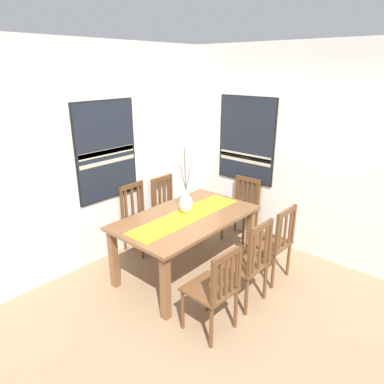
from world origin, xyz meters
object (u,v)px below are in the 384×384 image
(chair_0, at_px, (248,262))
(chair_4, at_px, (140,216))
(centerpiece_vase, at_px, (186,202))
(chair_1, at_px, (215,288))
(chair_2, at_px, (169,206))
(dining_table, at_px, (186,224))
(painting_on_back_wall, at_px, (106,151))
(chair_5, at_px, (242,207))
(chair_3, at_px, (273,242))
(painting_on_side_wall, at_px, (246,140))

(chair_0, bearing_deg, chair_4, 88.57)
(centerpiece_vase, relative_size, chair_1, 0.86)
(chair_0, bearing_deg, centerpiece_vase, 85.05)
(chair_1, relative_size, chair_2, 1.01)
(dining_table, bearing_deg, painting_on_back_wall, 105.70)
(chair_5, bearing_deg, chair_0, -144.38)
(chair_3, distance_m, painting_on_side_wall, 1.59)
(chair_3, height_order, chair_5, chair_3)
(chair_2, height_order, chair_5, same)
(chair_2, bearing_deg, chair_5, -51.90)
(centerpiece_vase, relative_size, chair_4, 0.85)
(chair_4, relative_size, painting_on_back_wall, 0.74)
(centerpiece_vase, xyz_separation_m, chair_2, (0.50, 0.80, -0.41))
(chair_4, bearing_deg, dining_table, -91.66)
(centerpiece_vase, bearing_deg, chair_4, 92.59)
(chair_4, distance_m, chair_5, 1.48)
(chair_1, height_order, chair_4, chair_4)
(dining_table, distance_m, chair_0, 0.89)
(chair_1, height_order, painting_on_side_wall, painting_on_side_wall)
(dining_table, distance_m, chair_3, 1.04)
(chair_2, bearing_deg, centerpiece_vase, -122.14)
(centerpiece_vase, height_order, chair_3, centerpiece_vase)
(chair_3, bearing_deg, chair_2, 90.24)
(painting_on_back_wall, xyz_separation_m, painting_on_side_wall, (1.71, -0.94, 0.00))
(dining_table, xyz_separation_m, chair_3, (0.57, -0.85, -0.16))
(chair_5, bearing_deg, chair_4, 144.07)
(dining_table, relative_size, painting_on_back_wall, 1.38)
(chair_1, bearing_deg, chair_4, 70.72)
(centerpiece_vase, relative_size, painting_on_side_wall, 0.65)
(chair_0, bearing_deg, chair_2, 71.45)
(centerpiece_vase, height_order, painting_on_side_wall, painting_on_side_wall)
(chair_5, bearing_deg, chair_1, -153.56)
(dining_table, xyz_separation_m, chair_2, (0.56, 0.86, -0.17))
(centerpiece_vase, bearing_deg, painting_on_back_wall, 109.85)
(chair_4, bearing_deg, painting_on_back_wall, 151.37)
(painting_on_back_wall, height_order, painting_on_side_wall, painting_on_back_wall)
(chair_5, bearing_deg, centerpiece_vase, 177.72)
(chair_5, distance_m, painting_on_side_wall, 0.96)
(chair_1, relative_size, painting_on_side_wall, 0.75)
(centerpiece_vase, distance_m, chair_0, 1.02)
(chair_1, distance_m, painting_on_back_wall, 2.18)
(dining_table, height_order, chair_2, chair_2)
(dining_table, height_order, centerpiece_vase, centerpiece_vase)
(dining_table, relative_size, chair_2, 1.89)
(centerpiece_vase, xyz_separation_m, chair_1, (-0.66, -0.95, -0.40))
(chair_2, xyz_separation_m, painting_on_back_wall, (-0.86, 0.20, 0.94))
(centerpiece_vase, bearing_deg, chair_2, 57.86)
(centerpiece_vase, distance_m, chair_4, 0.92)
(chair_3, xyz_separation_m, painting_on_back_wall, (-0.87, 1.91, 0.94))
(dining_table, height_order, chair_1, chair_1)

